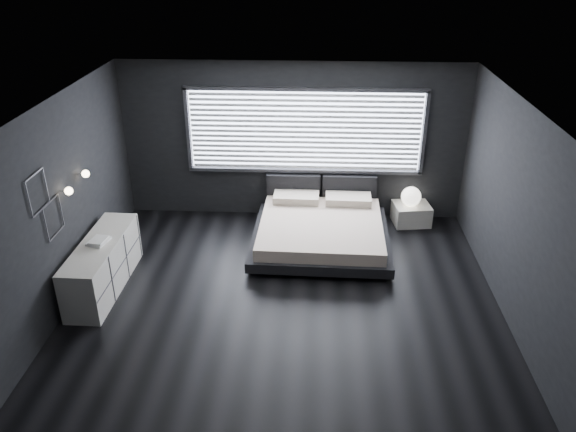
{
  "coord_description": "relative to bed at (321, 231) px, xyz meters",
  "views": [
    {
      "loc": [
        0.38,
        -6.6,
        4.65
      ],
      "look_at": [
        0.0,
        0.85,
        0.9
      ],
      "focal_mm": 35.0,
      "sensor_mm": 36.0,
      "label": 1
    }
  ],
  "objects": [
    {
      "name": "bed",
      "position": [
        0.0,
        0.0,
        0.0
      ],
      "size": [
        2.28,
        2.18,
        0.58
      ],
      "color": "black",
      "rests_on": "ground"
    },
    {
      "name": "sconce_near",
      "position": [
        -3.39,
        -1.54,
        1.33
      ],
      "size": [
        0.18,
        0.11,
        0.11
      ],
      "color": "silver",
      "rests_on": "ground"
    },
    {
      "name": "wall_art_upper",
      "position": [
        -3.48,
        -2.14,
        1.58
      ],
      "size": [
        0.01,
        0.48,
        0.48
      ],
      "color": "#47474C",
      "rests_on": "ground"
    },
    {
      "name": "orb_lamp",
      "position": [
        1.58,
        0.85,
        0.27
      ],
      "size": [
        0.35,
        0.35,
        0.35
      ],
      "primitive_type": "sphere",
      "color": "white",
      "rests_on": "nightstand"
    },
    {
      "name": "window",
      "position": [
        -0.31,
        1.1,
        1.34
      ],
      "size": [
        4.14,
        0.09,
        1.52
      ],
      "color": "white",
      "rests_on": "ground"
    },
    {
      "name": "wall_art_lower",
      "position": [
        -3.48,
        -1.89,
        1.11
      ],
      "size": [
        0.01,
        0.48,
        0.48
      ],
      "color": "#47474C",
      "rests_on": "ground"
    },
    {
      "name": "book_stack",
      "position": [
        -3.15,
        -1.42,
        0.51
      ],
      "size": [
        0.3,
        0.35,
        0.06
      ],
      "color": "white",
      "rests_on": "dresser"
    },
    {
      "name": "headboard",
      "position": [
        -0.0,
        1.05,
        0.3
      ],
      "size": [
        1.96,
        0.16,
        0.52
      ],
      "color": "black",
      "rests_on": "ground"
    },
    {
      "name": "dresser",
      "position": [
        -3.15,
        -1.41,
        0.11
      ],
      "size": [
        0.56,
        1.88,
        0.75
      ],
      "color": "silver",
      "rests_on": "ground"
    },
    {
      "name": "room",
      "position": [
        -0.51,
        -1.59,
        1.13
      ],
      "size": [
        6.04,
        6.0,
        2.8
      ],
      "color": "black",
      "rests_on": "ground"
    },
    {
      "name": "nightstand",
      "position": [
        1.62,
        0.88,
        -0.09
      ],
      "size": [
        0.69,
        0.6,
        0.36
      ],
      "primitive_type": "cube",
      "rotation": [
        0.0,
        0.0,
        0.14
      ],
      "color": "silver",
      "rests_on": "ground"
    },
    {
      "name": "sconce_far",
      "position": [
        -3.39,
        -0.94,
        1.33
      ],
      "size": [
        0.18,
        0.11,
        0.11
      ],
      "color": "silver",
      "rests_on": "ground"
    }
  ]
}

